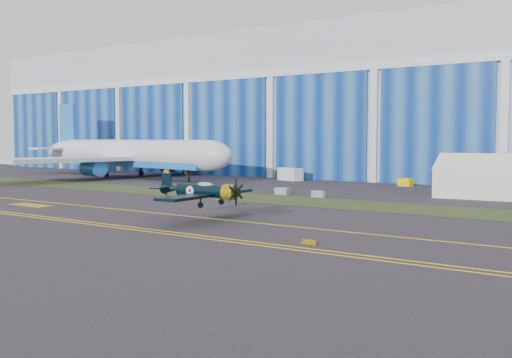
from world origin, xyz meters
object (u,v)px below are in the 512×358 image
Objects in this scene: jetliner at (131,124)px; shipping_container at (290,174)px; tug at (405,182)px; tent at (488,175)px; warbird at (202,191)px.

shipping_container is at bearing 28.68° from jetliner.
tent is at bearing -25.46° from tug.
tent is 6.04× the size of tug.
warbird is 66.47m from jetliner.
shipping_container is 2.41× the size of tug.
tent is (68.93, -1.16, -7.84)m from jetliner.
shipping_container is (-21.98, 51.61, -1.73)m from warbird.
warbird is 50.92m from tug.
jetliner is 5.13× the size of tent.
tent reaches higher than warbird.
warbird is 56.12m from shipping_container.
tug is (-15.92, 11.75, -2.30)m from tent.
warbird is at bearing -117.97° from tent.
tent is 19.91m from tug.
tug is (22.71, -0.74, -0.51)m from shipping_container.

